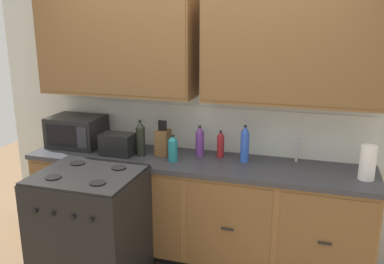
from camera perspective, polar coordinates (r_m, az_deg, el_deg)
name	(u,v)px	position (r m, az deg, el deg)	size (l,w,h in m)	color
wall_unit	(202,68)	(3.52, 1.40, 8.79)	(4.09, 0.40, 2.52)	silver
counter_run	(195,208)	(3.67, 0.41, -10.34)	(2.92, 0.64, 0.90)	black
stove_range	(91,230)	(3.39, -13.70, -12.92)	(0.76, 0.68, 0.95)	black
microwave	(77,131)	(4.00, -15.54, 0.10)	(0.48, 0.37, 0.28)	black
toaster	(117,144)	(3.66, -10.21, -1.67)	(0.28, 0.18, 0.19)	black
knife_block	(163,142)	(3.61, -3.99, -1.37)	(0.11, 0.14, 0.31)	brown
sink_faucet	(297,150)	(3.54, 14.20, -2.41)	(0.02, 0.02, 0.20)	#B2B5BA
paper_towel_roll	(368,163)	(3.31, 22.98, -3.89)	(0.12, 0.12, 0.26)	white
bottle_blue	(245,144)	(3.44, 7.26, -1.66)	(0.07, 0.07, 0.31)	blue
bottle_violet	(200,141)	(3.58, 1.07, -1.26)	(0.07, 0.07, 0.27)	#663384
bottle_dark	(141,138)	(3.60, -7.08, -0.88)	(0.08, 0.08, 0.31)	black
bottle_red	(221,144)	(3.56, 3.95, -1.68)	(0.06, 0.06, 0.23)	maroon
bottle_teal	(173,148)	(3.45, -2.64, -2.26)	(0.08, 0.08, 0.23)	#1E707A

